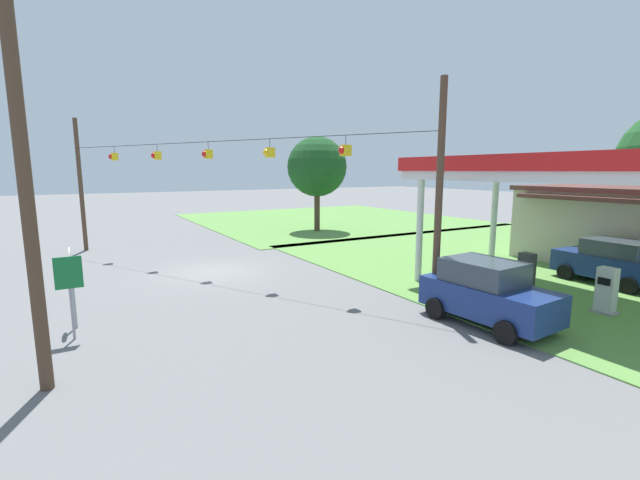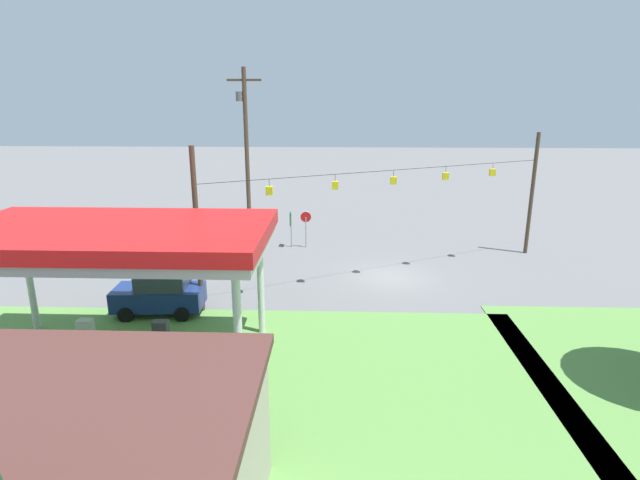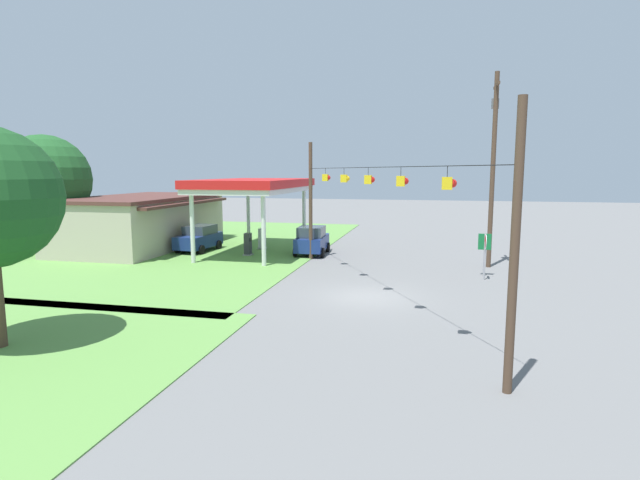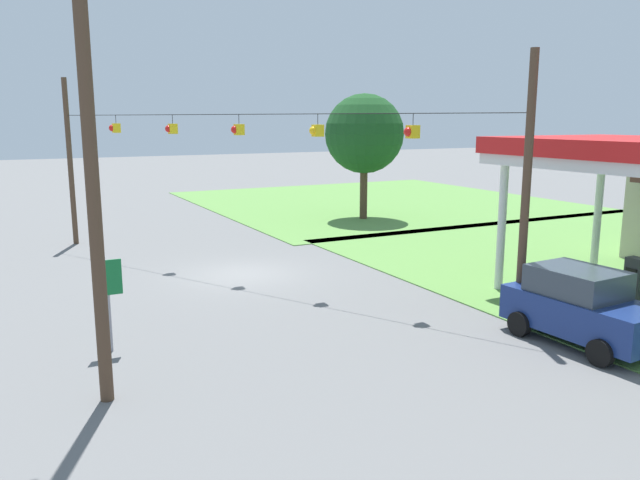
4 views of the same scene
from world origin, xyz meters
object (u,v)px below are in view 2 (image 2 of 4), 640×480
gas_station_canopy (112,239)px  fuel_pump_near (162,341)px  car_at_pumps_rear (79,399)px  stop_sign_roadside (306,221)px  car_at_pumps_front (160,293)px  route_sign (291,222)px  fuel_pump_far (87,340)px  utility_pole_main (246,150)px

gas_station_canopy → fuel_pump_near: (-1.45, -0.00, -4.02)m
car_at_pumps_rear → stop_sign_roadside: bearing=77.6°
gas_station_canopy → car_at_pumps_rear: gas_station_canopy is taller
car_at_pumps_front → car_at_pumps_rear: bearing=90.1°
route_sign → gas_station_canopy: bearing=72.2°
fuel_pump_near → car_at_pumps_rear: (1.03, 4.20, 0.22)m
gas_station_canopy → fuel_pump_far: (1.45, -0.00, -4.02)m
fuel_pump_far → route_sign: size_ratio=0.66×
route_sign → utility_pole_main: 5.59m
utility_pole_main → route_sign: bearing=169.3°
car_at_pumps_front → utility_pole_main: size_ratio=0.36×
route_sign → utility_pole_main: bearing=-10.7°
gas_station_canopy → fuel_pump_far: 4.27m
fuel_pump_near → utility_pole_main: (-0.58, -15.90, 5.69)m
fuel_pump_near → car_at_pumps_rear: bearing=76.2°
fuel_pump_far → route_sign: (-6.39, -15.35, 0.96)m
gas_station_canopy → utility_pole_main: bearing=-97.3°
gas_station_canopy → car_at_pumps_rear: size_ratio=2.66×
fuel_pump_far → car_at_pumps_rear: size_ratio=0.38×
fuel_pump_near → car_at_pumps_front: size_ratio=0.38×
car_at_pumps_rear → stop_sign_roadside: (-5.54, -19.50, 0.84)m
gas_station_canopy → car_at_pumps_front: bearing=-89.0°
stop_sign_roadside → car_at_pumps_rear: bearing=-105.9°
car_at_pumps_front → utility_pole_main: utility_pole_main is taller
stop_sign_roadside → utility_pole_main: utility_pole_main is taller
fuel_pump_far → utility_pole_main: bearing=-102.3°
fuel_pump_near → route_sign: route_sign is taller
stop_sign_roadside → route_sign: stop_sign_roadside is taller
route_sign → utility_pole_main: (2.91, -0.55, 4.74)m
fuel_pump_far → route_sign: 16.66m
gas_station_canopy → car_at_pumps_rear: 5.68m
stop_sign_roadside → route_sign: 1.03m
stop_sign_roadside → route_sign: (1.02, -0.06, -0.10)m
car_at_pumps_rear → utility_pole_main: size_ratio=0.36×
gas_station_canopy → fuel_pump_far: bearing=-0.1°
fuel_pump_near → stop_sign_roadside: size_ratio=0.63×
route_sign → fuel_pump_near: bearing=77.2°
gas_station_canopy → utility_pole_main: size_ratio=0.97×
fuel_pump_far → utility_pole_main: size_ratio=0.14×
car_at_pumps_front → stop_sign_roadside: size_ratio=1.65×
fuel_pump_far → stop_sign_roadside: 17.03m
car_at_pumps_front → route_sign: route_sign is taller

